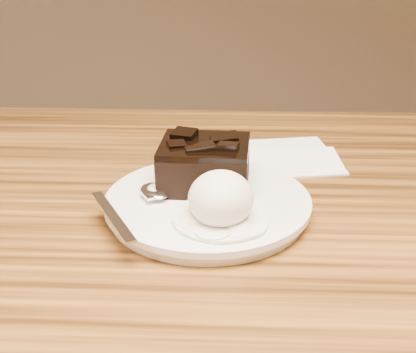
{
  "coord_description": "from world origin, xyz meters",
  "views": [
    {
      "loc": [
        0.1,
        -0.53,
        1.05
      ],
      "look_at": [
        0.08,
        0.04,
        0.79
      ],
      "focal_mm": 48.46,
      "sensor_mm": 36.0,
      "label": 1
    }
  ],
  "objects_px": {
    "brownie": "(205,167)",
    "ice_cream_scoop": "(221,199)",
    "plate": "(208,205)",
    "spoon": "(155,192)",
    "napkin": "(284,156)"
  },
  "relations": [
    {
      "from": "brownie",
      "to": "napkin",
      "type": "xyz_separation_m",
      "value": [
        0.1,
        0.13,
        -0.04
      ]
    },
    {
      "from": "plate",
      "to": "brownie",
      "type": "distance_m",
      "value": 0.05
    },
    {
      "from": "plate",
      "to": "ice_cream_scoop",
      "type": "relative_size",
      "value": 3.21
    },
    {
      "from": "brownie",
      "to": "napkin",
      "type": "height_order",
      "value": "brownie"
    },
    {
      "from": "plate",
      "to": "brownie",
      "type": "bearing_deg",
      "value": 98.4
    },
    {
      "from": "plate",
      "to": "spoon",
      "type": "xyz_separation_m",
      "value": [
        -0.06,
        0.0,
        0.01
      ]
    },
    {
      "from": "plate",
      "to": "ice_cream_scoop",
      "type": "distance_m",
      "value": 0.06
    },
    {
      "from": "ice_cream_scoop",
      "to": "spoon",
      "type": "height_order",
      "value": "ice_cream_scoop"
    },
    {
      "from": "brownie",
      "to": "spoon",
      "type": "bearing_deg",
      "value": -149.52
    },
    {
      "from": "spoon",
      "to": "ice_cream_scoop",
      "type": "bearing_deg",
      "value": -62.55
    },
    {
      "from": "spoon",
      "to": "napkin",
      "type": "distance_m",
      "value": 0.23
    },
    {
      "from": "ice_cream_scoop",
      "to": "napkin",
      "type": "distance_m",
      "value": 0.23
    },
    {
      "from": "brownie",
      "to": "plate",
      "type": "bearing_deg",
      "value": -81.6
    },
    {
      "from": "brownie",
      "to": "spoon",
      "type": "distance_m",
      "value": 0.07
    },
    {
      "from": "brownie",
      "to": "ice_cream_scoop",
      "type": "bearing_deg",
      "value": -75.92
    }
  ]
}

